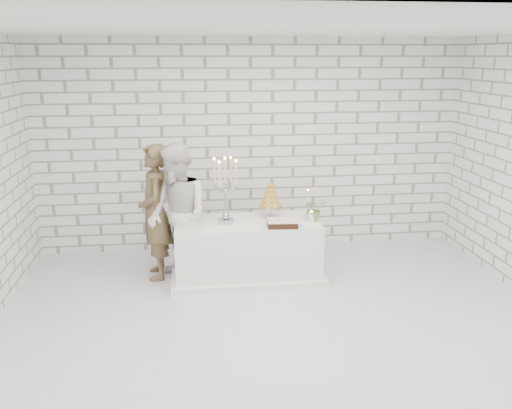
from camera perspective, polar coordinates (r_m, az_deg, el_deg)
name	(u,v)px	position (r m, az deg, el deg)	size (l,w,h in m)	color
ground	(278,326)	(5.80, 2.37, -12.82)	(6.00, 5.00, 0.01)	silver
ceiling	(282,27)	(5.10, 2.77, 18.30)	(6.00, 5.00, 0.01)	white
wall_back	(251,146)	(7.68, -0.58, 6.20)	(6.00, 0.01, 3.00)	white
wall_front	(358,301)	(2.95, 10.81, -10.02)	(6.00, 0.01, 3.00)	white
cake_table	(247,249)	(6.83, -0.94, -4.80)	(1.80, 0.80, 0.75)	white
groom	(155,212)	(6.82, -10.68, -0.80)	(0.63, 0.41, 1.72)	brown
bride	(178,215)	(6.58, -8.32, -1.16)	(0.85, 0.66, 1.75)	silver
candelabra	(225,190)	(6.54, -3.27, 1.51)	(0.34, 0.34, 0.83)	#A6A6B1
croquembouche	(271,200)	(6.81, 1.55, 0.50)	(0.30, 0.30, 0.47)	olive
chocolate_cake	(282,223)	(6.51, 2.82, -1.99)	(0.36, 0.26, 0.08)	black
pillar_candle	(311,217)	(6.72, 5.91, -1.32)	(0.08, 0.08, 0.12)	white
extra_taper	(308,203)	(6.98, 5.50, 0.21)	(0.06, 0.06, 0.32)	beige
flowers	(314,209)	(6.74, 6.23, -0.47)	(0.27, 0.23, 0.30)	#47843C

